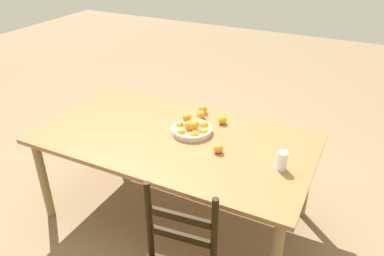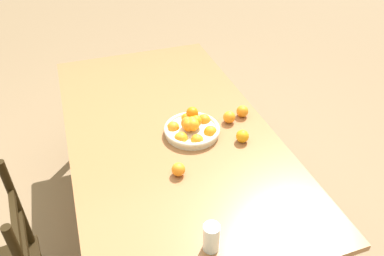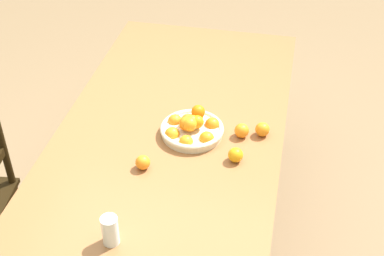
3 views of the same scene
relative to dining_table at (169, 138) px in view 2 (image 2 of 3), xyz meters
The scene contains 8 objects.
ground_plane 0.67m from the dining_table, ahead, with size 12.00×12.00×0.00m, color brown.
dining_table is the anchor object (origin of this frame).
fruit_bowl 0.18m from the dining_table, 130.49° to the right, with size 0.31×0.31×0.14m.
orange_loose_0 0.45m from the dining_table, 93.42° to the right, with size 0.07×0.07×0.07m, color orange.
orange_loose_1 0.39m from the dining_table, behind, with size 0.07×0.07×0.07m, color orange.
orange_loose_2 0.36m from the dining_table, 99.30° to the right, with size 0.07×0.07×0.07m, color orange.
orange_loose_3 0.43m from the dining_table, 125.12° to the right, with size 0.07×0.07×0.07m, color orange.
drinking_glass 0.82m from the dining_table, behind, with size 0.07×0.07×0.13m, color silver.
Camera 2 is at (-1.65, 0.43, 2.01)m, focal length 35.59 mm.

